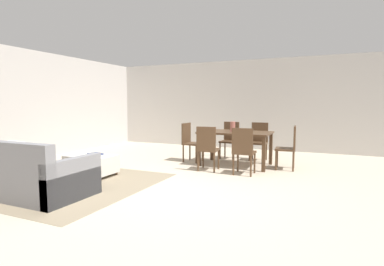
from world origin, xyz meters
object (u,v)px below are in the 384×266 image
at_px(dining_chair_near_left, 207,146).
at_px(dining_chair_head_west, 190,140).
at_px(dining_chair_far_left, 230,138).
at_px(vase_centerpiece, 233,127).
at_px(couch, 23,175).
at_px(dining_table, 236,136).
at_px(book_on_ottoman, 95,154).
at_px(dining_chair_head_east, 290,145).
at_px(ottoman_table, 91,164).
at_px(dining_chair_near_right, 243,149).
at_px(dining_chair_far_right, 259,139).

distance_m(dining_chair_near_left, dining_chair_head_west, 1.13).
relative_size(dining_chair_far_left, vase_centerpiece, 4.14).
bearing_deg(dining_chair_near_left, couch, -126.85).
bearing_deg(dining_table, book_on_ottoman, -137.71).
bearing_deg(dining_chair_head_east, dining_chair_far_left, 152.50).
height_order(ottoman_table, dining_chair_near_left, dining_chair_near_left).
height_order(dining_chair_far_left, book_on_ottoman, dining_chair_far_left).
distance_m(couch, vase_centerpiece, 4.16).
bearing_deg(dining_chair_near_left, dining_chair_head_west, 133.23).
bearing_deg(dining_table, ottoman_table, -137.06).
xyz_separation_m(couch, dining_chair_near_right, (2.75, 2.60, 0.23)).
relative_size(dining_chair_near_right, dining_chair_head_east, 1.00).
xyz_separation_m(dining_chair_far_right, vase_centerpiece, (-0.41, -0.86, 0.35)).
distance_m(ottoman_table, dining_chair_far_left, 3.48).
bearing_deg(dining_chair_head_east, dining_table, -178.91).
relative_size(vase_centerpiece, book_on_ottoman, 0.86).
bearing_deg(ottoman_table, dining_chair_far_left, 57.26).
bearing_deg(dining_chair_far_left, couch, -114.66).
distance_m(dining_chair_head_west, vase_centerpiece, 1.13).
xyz_separation_m(dining_table, dining_chair_far_left, (-0.38, 0.82, -0.15)).
bearing_deg(dining_chair_far_right, dining_chair_near_right, -88.13).
bearing_deg(vase_centerpiece, dining_chair_near_right, -60.86).
bearing_deg(vase_centerpiece, book_on_ottoman, -137.23).
distance_m(dining_chair_head_east, dining_chair_head_west, 2.29).
xyz_separation_m(dining_chair_far_left, vase_centerpiece, (0.32, -0.84, 0.35)).
distance_m(dining_chair_far_right, book_on_ottoman, 3.84).
distance_m(dining_chair_far_left, dining_chair_far_right, 0.73).
height_order(dining_chair_far_right, book_on_ottoman, dining_chair_far_right).
bearing_deg(dining_table, dining_chair_near_left, -113.74).
bearing_deg(book_on_ottoman, vase_centerpiece, 42.77).
height_order(ottoman_table, vase_centerpiece, vase_centerpiece).
relative_size(dining_table, dining_chair_near_right, 1.68).
relative_size(dining_chair_far_right, dining_chair_head_east, 1.00).
relative_size(dining_chair_near_left, dining_chair_far_right, 1.00).
xyz_separation_m(dining_chair_near_left, dining_chair_far_right, (0.71, 1.65, 0.00)).
bearing_deg(dining_chair_far_right, couch, -122.05).
height_order(dining_table, dining_chair_head_east, dining_chair_head_east).
bearing_deg(dining_chair_head_west, dining_chair_far_right, 29.17).
bearing_deg(dining_chair_far_right, dining_chair_near_left, -113.17).
relative_size(dining_table, dining_chair_far_right, 1.68).
xyz_separation_m(ottoman_table, dining_chair_near_left, (1.89, 1.28, 0.29)).
bearing_deg(dining_chair_far_right, ottoman_table, -131.55).
bearing_deg(dining_chair_near_left, dining_table, 66.26).
xyz_separation_m(ottoman_table, dining_chair_head_west, (1.12, 2.11, 0.29)).
height_order(dining_chair_near_right, dining_chair_head_west, same).
bearing_deg(ottoman_table, book_on_ottoman, 66.05).
bearing_deg(vase_centerpiece, dining_table, 19.80).
distance_m(dining_chair_far_left, dining_chair_head_east, 1.73).
xyz_separation_m(dining_chair_head_west, vase_centerpiece, (1.07, -0.03, 0.35)).
distance_m(dining_chair_near_left, dining_chair_far_left, 1.63).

